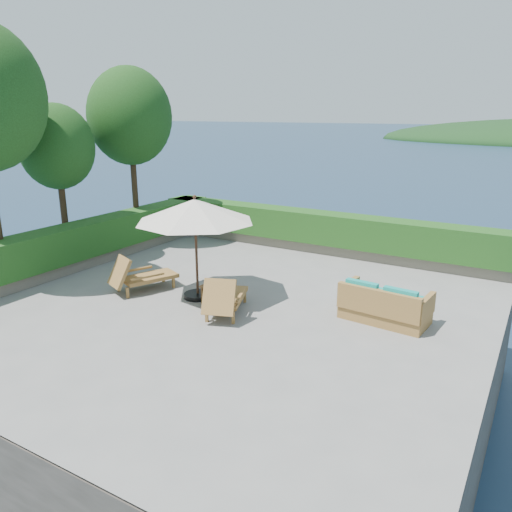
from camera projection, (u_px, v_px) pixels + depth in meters
The scene contains 14 objects.
ground at pixel (229, 305), 12.27m from camera, with size 12.00×12.00×0.00m, color gray.
foundation at pixel (230, 362), 12.71m from camera, with size 12.00×12.00×3.00m, color #5A5148.
ocean at pixel (231, 411), 13.11m from camera, with size 600.00×600.00×0.00m, color #162F45.
planter_wall_far at pixel (320, 247), 16.85m from camera, with size 12.00×0.60×0.36m, color gray.
planter_wall_left at pixel (73, 264), 14.95m from camera, with size 0.60×12.00×0.36m, color gray.
hedge_far at pixel (321, 227), 16.66m from camera, with size 12.40×0.90×1.00m, color #164012.
hedge_left at pixel (71, 242), 14.76m from camera, with size 0.90×12.40×1.00m, color #164012.
tree_mid at pixel (57, 147), 14.81m from camera, with size 2.20×2.20×4.83m.
tree_far at pixel (130, 117), 16.61m from camera, with size 2.80×2.80×6.03m.
patio_umbrella at pixel (195, 212), 12.14m from camera, with size 3.54×3.54×2.65m.
lounge_left at pixel (140, 276), 13.12m from camera, with size 1.34×1.89×1.01m.
lounge_right at pixel (225, 297), 11.59m from camera, with size 1.30×1.91×1.02m.
side_table at pixel (212, 289), 12.27m from camera, with size 0.52×0.52×0.47m.
wicker_loveseat at pixel (384, 306), 11.21m from camera, with size 2.02×1.16×0.95m.
Camera 1 is at (6.38, -9.52, 4.60)m, focal length 35.00 mm.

